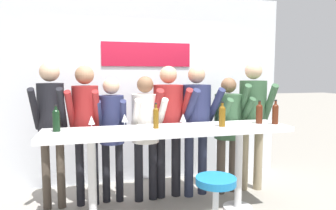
{
  "coord_description": "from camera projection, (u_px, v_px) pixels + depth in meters",
  "views": [
    {
      "loc": [
        -0.86,
        -3.24,
        1.65
      ],
      "look_at": [
        0.0,
        0.09,
        1.3
      ],
      "focal_mm": 32.0,
      "sensor_mm": 36.0,
      "label": 1
    }
  ],
  "objects": [
    {
      "name": "tasting_table",
      "position": [
        170.0,
        140.0,
        3.41
      ],
      "size": [
        2.81,
        0.62,
        1.05
      ],
      "color": "white",
      "rests_on": "ground_plane"
    },
    {
      "name": "wine_bottle_0",
      "position": [
        156.0,
        117.0,
        3.35
      ],
      "size": [
        0.06,
        0.06,
        0.29
      ],
      "color": "brown",
      "rests_on": "tasting_table"
    },
    {
      "name": "person_center_left",
      "position": [
        112.0,
        125.0,
        3.81
      ],
      "size": [
        0.4,
        0.52,
        1.62
      ],
      "rotation": [
        0.0,
        0.0,
        -0.1
      ],
      "color": "black",
      "rests_on": "ground_plane"
    },
    {
      "name": "person_center_right",
      "position": [
        169.0,
        117.0,
        3.97
      ],
      "size": [
        0.48,
        0.57,
        1.77
      ],
      "rotation": [
        0.0,
        0.0,
        0.01
      ],
      "color": "black",
      "rests_on": "ground_plane"
    },
    {
      "name": "person_rightmost",
      "position": [
        253.0,
        112.0,
        4.22
      ],
      "size": [
        0.52,
        0.63,
        1.83
      ],
      "rotation": [
        0.0,
        0.0,
        -0.2
      ],
      "color": "gray",
      "rests_on": "ground_plane"
    },
    {
      "name": "wine_bottle_4",
      "position": [
        259.0,
        113.0,
        3.68
      ],
      "size": [
        0.08,
        0.08,
        0.29
      ],
      "color": "#4C1E0F",
      "rests_on": "tasting_table"
    },
    {
      "name": "person_far_right",
      "position": [
        228.0,
        123.0,
        4.14
      ],
      "size": [
        0.5,
        0.58,
        1.61
      ],
      "rotation": [
        0.0,
        0.0,
        0.16
      ],
      "color": "#473D33",
      "rests_on": "ground_plane"
    },
    {
      "name": "bar_stool",
      "position": [
        216.0,
        199.0,
        2.93
      ],
      "size": [
        0.42,
        0.42,
        0.66
      ],
      "color": "silver",
      "rests_on": "ground_plane"
    },
    {
      "name": "wine_glass_1",
      "position": [
        125.0,
        118.0,
        3.26
      ],
      "size": [
        0.07,
        0.07,
        0.18
      ],
      "color": "silver",
      "rests_on": "tasting_table"
    },
    {
      "name": "wine_bottle_2",
      "position": [
        275.0,
        113.0,
        3.64
      ],
      "size": [
        0.07,
        0.07,
        0.3
      ],
      "color": "#4C1E0F",
      "rests_on": "tasting_table"
    },
    {
      "name": "person_left",
      "position": [
        86.0,
        119.0,
        3.7
      ],
      "size": [
        0.42,
        0.55,
        1.77
      ],
      "rotation": [
        0.0,
        0.0,
        -0.11
      ],
      "color": "black",
      "rests_on": "ground_plane"
    },
    {
      "name": "wine_glass_2",
      "position": [
        91.0,
        121.0,
        3.1
      ],
      "size": [
        0.07,
        0.07,
        0.18
      ],
      "color": "silver",
      "rests_on": "tasting_table"
    },
    {
      "name": "wine_bottle_1",
      "position": [
        222.0,
        115.0,
        3.46
      ],
      "size": [
        0.08,
        0.08,
        0.29
      ],
      "color": "brown",
      "rests_on": "tasting_table"
    },
    {
      "name": "wine_bottle_3",
      "position": [
        56.0,
        119.0,
        3.16
      ],
      "size": [
        0.08,
        0.08,
        0.28
      ],
      "color": "black",
      "rests_on": "tasting_table"
    },
    {
      "name": "person_center",
      "position": [
        146.0,
        125.0,
        3.86
      ],
      "size": [
        0.45,
        0.54,
        1.64
      ],
      "rotation": [
        0.0,
        0.0,
        0.09
      ],
      "color": "black",
      "rests_on": "ground_plane"
    },
    {
      "name": "person_far_left",
      "position": [
        51.0,
        117.0,
        3.6
      ],
      "size": [
        0.38,
        0.53,
        1.81
      ],
      "rotation": [
        0.0,
        0.0,
        -0.04
      ],
      "color": "#473D33",
      "rests_on": "ground_plane"
    },
    {
      "name": "person_right",
      "position": [
        197.0,
        117.0,
        4.02
      ],
      "size": [
        0.53,
        0.63,
        1.77
      ],
      "rotation": [
        0.0,
        0.0,
        0.19
      ],
      "color": "#23283D",
      "rests_on": "ground_plane"
    },
    {
      "name": "wine_glass_0",
      "position": [
        183.0,
        118.0,
        3.27
      ],
      "size": [
        0.07,
        0.07,
        0.18
      ],
      "color": "silver",
      "rests_on": "tasting_table"
    },
    {
      "name": "back_wall",
      "position": [
        148.0,
        88.0,
        4.67
      ],
      "size": [
        4.41,
        0.12,
        2.88
      ],
      "color": "silver",
      "rests_on": "ground_plane"
    }
  ]
}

